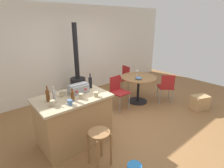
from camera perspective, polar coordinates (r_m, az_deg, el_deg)
The scene contains 22 objects.
ground_plane at distance 4.21m, azimuth 4.71°, elevation -12.55°, with size 8.80×8.80×0.00m, color olive.
back_wall at distance 5.66m, azimuth -13.04°, elevation 10.13°, with size 8.00×0.10×2.70m, color silver.
kitchen_island at distance 3.53m, azimuth -12.16°, elevation -10.92°, with size 1.32×0.84×0.94m.
wooden_stool at distance 2.95m, azimuth -4.08°, elevation -17.54°, with size 0.35×0.35×0.62m.
dining_table at distance 5.09m, azimuth 8.49°, elevation 0.39°, with size 1.00×1.00×0.76m.
folding_chair_near at distance 5.76m, azimuth 3.49°, elevation 2.19°, with size 0.44×0.44×0.87m.
folding_chair_far at distance 4.65m, azimuth 2.04°, elevation -1.96°, with size 0.41×0.41×0.88m.
folding_chair_left at distance 5.19m, azimuth 16.98°, elevation -0.66°, with size 0.56×0.56×0.86m.
wood_stove at distance 5.28m, azimuth -10.82°, elevation 0.35°, with size 0.44×0.45×2.20m.
toolbox at distance 3.44m, azimuth -10.74°, elevation -1.45°, with size 0.38×0.21×0.18m.
bottle_0 at distance 3.13m, azimuth -12.53°, elevation -3.73°, with size 0.06×0.06×0.23m.
bottle_1 at distance 3.23m, azimuth -17.99°, elevation -3.38°, with size 0.06×0.06×0.25m.
bottle_2 at distance 3.65m, azimuth -6.97°, elevation 0.52°, with size 0.07×0.07×0.30m.
bottle_3 at distance 3.21m, azimuth -19.91°, elevation -3.48°, with size 0.06×0.06×0.28m.
cup_0 at distance 3.19m, azimuth -9.84°, elevation -3.85°, with size 0.12×0.08×0.09m.
cup_1 at distance 3.01m, azimuth -13.33°, elevation -5.74°, with size 0.12×0.09×0.09m.
cup_2 at distance 3.05m, azimuth -18.47°, elevation -5.82°, with size 0.12×0.09×0.10m.
cup_3 at distance 3.36m, azimuth -15.74°, elevation -2.96°, with size 0.12×0.09×0.11m.
cup_4 at distance 3.25m, azimuth -5.20°, elevation -3.28°, with size 0.12×0.09×0.08m.
wine_glass at distance 5.20m, azimuth 8.06°, elevation 4.12°, with size 0.07×0.07×0.14m.
serving_bowl at distance 4.81m, azimuth 8.52°, elevation 1.92°, with size 0.18×0.18×0.07m, color #4C7099.
cardboard_box at distance 5.30m, azimuth 26.32°, elevation -5.31°, with size 0.44×0.29×0.37m, color tan.
Camera 1 is at (-2.54, -2.50, 2.25)m, focal length 28.53 mm.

